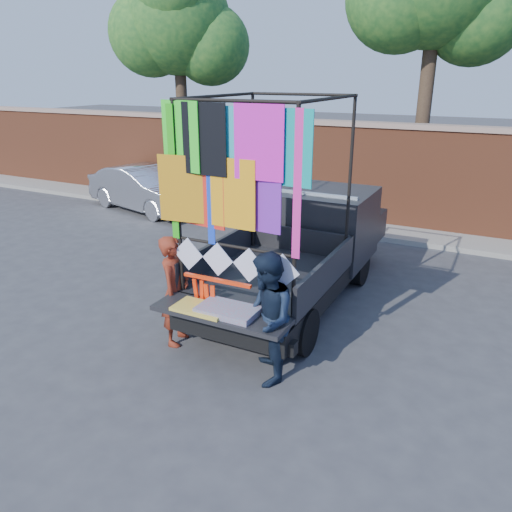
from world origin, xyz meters
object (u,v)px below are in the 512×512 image
at_px(woman, 175,291).
at_px(man, 266,319).
at_px(pickup_truck, 308,243).
at_px(sedan, 145,189).

distance_m(woman, man, 1.61).
bearing_deg(pickup_truck, woman, -109.81).
xyz_separation_m(woman, man, (1.58, -0.28, 0.04)).
bearing_deg(woman, pickup_truck, -33.43).
bearing_deg(sedan, woman, -123.92).
height_order(pickup_truck, man, pickup_truck).
xyz_separation_m(pickup_truck, sedan, (-6.20, 3.11, -0.24)).
relative_size(woman, man, 0.95).
relative_size(pickup_truck, sedan, 1.43).
xyz_separation_m(sedan, man, (6.82, -6.08, 0.23)).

